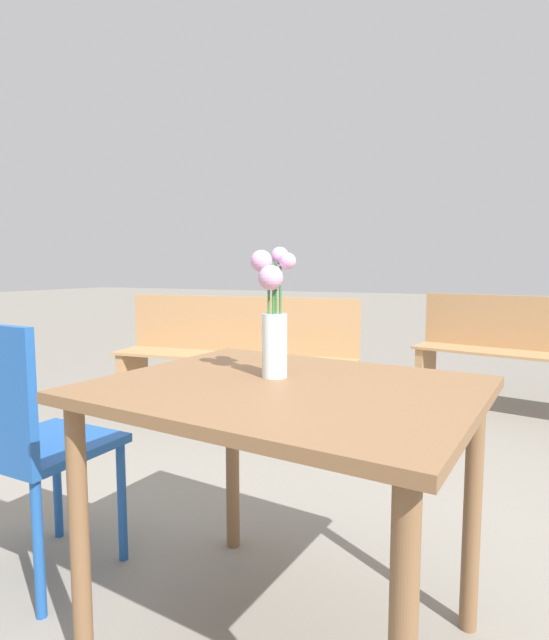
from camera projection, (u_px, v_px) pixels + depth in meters
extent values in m
cube|color=brown|center=(286.00, 389.00, 1.32)|extent=(1.04, 0.89, 0.03)
cylinder|color=brown|center=(79.00, 537.00, 1.29)|extent=(0.05, 0.05, 0.72)
cylinder|color=brown|center=(232.00, 454.00, 1.86)|extent=(0.05, 0.05, 0.72)
cylinder|color=brown|center=(472.00, 511.00, 1.43)|extent=(0.05, 0.05, 0.72)
cylinder|color=silver|center=(275.00, 346.00, 1.39)|extent=(0.07, 0.07, 0.18)
cylinder|color=silver|center=(275.00, 358.00, 1.39)|extent=(0.06, 0.06, 0.10)
cylinder|color=#337038|center=(280.00, 321.00, 1.38)|extent=(0.01, 0.01, 0.30)
sphere|color=#CC99C6|center=(288.00, 261.00, 1.35)|extent=(0.05, 0.05, 0.05)
cylinder|color=#337038|center=(276.00, 318.00, 1.39)|extent=(0.01, 0.01, 0.31)
sphere|color=#CC99C6|center=(280.00, 256.00, 1.39)|extent=(0.05, 0.05, 0.05)
cylinder|color=#337038|center=(274.00, 328.00, 1.39)|extent=(0.01, 0.01, 0.26)
sphere|color=#CC99C6|center=(272.00, 276.00, 1.40)|extent=(0.06, 0.06, 0.06)
cylinder|color=#337038|center=(269.00, 321.00, 1.38)|extent=(0.01, 0.01, 0.30)
sphere|color=#CC99C6|center=(261.00, 261.00, 1.35)|extent=(0.06, 0.06, 0.06)
cylinder|color=#337038|center=(273.00, 330.00, 1.38)|extent=(0.01, 0.01, 0.25)
sphere|color=#CC99C6|center=(271.00, 278.00, 1.34)|extent=(0.07, 0.07, 0.07)
cube|color=#1E519E|center=(46.00, 446.00, 1.69)|extent=(0.42, 0.42, 0.03)
cylinder|color=#1E519E|center=(57.00, 483.00, 1.94)|extent=(0.03, 0.03, 0.44)
cylinder|color=#1E519E|center=(122.00, 502.00, 1.79)|extent=(0.03, 0.03, 0.44)
cylinder|color=#1E519E|center=(38.00, 548.00, 1.49)|extent=(0.03, 0.03, 0.44)
cube|color=tan|center=(231.00, 356.00, 3.47)|extent=(1.77, 0.54, 0.02)
cube|color=tan|center=(240.00, 324.00, 3.60)|extent=(1.74, 0.22, 0.40)
cube|color=tan|center=(346.00, 398.00, 3.23)|extent=(0.09, 0.33, 0.43)
cube|color=tan|center=(133.00, 380.00, 3.76)|extent=(0.09, 0.33, 0.43)
cube|color=tan|center=(537.00, 356.00, 3.51)|extent=(1.74, 0.68, 0.02)
cube|color=tan|center=(542.00, 324.00, 3.61)|extent=(1.68, 0.36, 0.40)
cube|color=tan|center=(425.00, 373.00, 3.99)|extent=(0.12, 0.33, 0.43)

